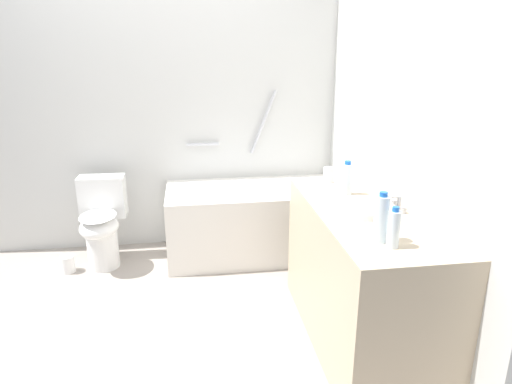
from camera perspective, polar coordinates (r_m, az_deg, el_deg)
ground_plane at (r=3.28m, az=-12.60°, el=-14.49°), size 4.13×4.13×0.00m
wall_back_tiled at (r=4.03m, az=-12.70°, el=10.48°), size 3.53×0.10×2.48m
wall_right_mirror at (r=3.11m, az=17.08°, el=7.98°), size 0.10×2.73×2.48m
bathtub at (r=3.89m, az=-0.39°, el=-3.40°), size 1.44×0.69×1.37m
toilet at (r=3.89m, az=-18.84°, el=-3.63°), size 0.37×0.52×0.73m
vanity_counter at (r=2.81m, az=13.18°, el=-10.41°), size 0.59×1.36×0.85m
sink_basin at (r=2.62m, az=13.37°, el=-1.96°), size 0.34×0.34×0.04m
sink_faucet at (r=2.69m, az=17.32°, el=-1.37°), size 0.12×0.15×0.09m
water_bottle_0 at (r=2.86m, az=11.33°, el=1.59°), size 0.07×0.07×0.22m
water_bottle_1 at (r=2.21m, az=15.47°, el=-3.23°), size 0.07×0.07×0.25m
water_bottle_2 at (r=2.18m, az=16.92°, el=-4.43°), size 0.06×0.06×0.20m
drinking_glass_0 at (r=3.13m, az=9.17°, el=2.17°), size 0.08×0.08×0.10m
drinking_glass_1 at (r=3.04m, az=10.44°, el=1.51°), size 0.06×0.06×0.09m
toilet_paper_roll at (r=3.97m, az=-22.58°, el=-8.35°), size 0.11×0.11×0.14m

